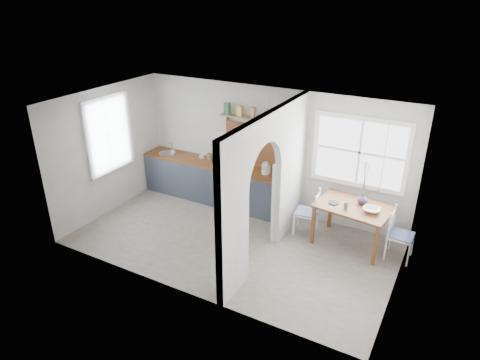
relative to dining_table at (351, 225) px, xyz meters
The scene contains 26 objects.
floor 2.21m from the dining_table, 153.18° to the right, with size 5.80×3.20×0.01m, color gray.
ceiling 3.09m from the dining_table, 153.18° to the right, with size 5.80×3.20×0.01m, color #B9B6AF.
walls 2.35m from the dining_table, 153.18° to the right, with size 5.81×3.21×2.60m.
partition 1.87m from the dining_table, 143.32° to the right, with size 0.12×3.20×2.60m.
kitchen_window 5.06m from the dining_table, 168.48° to the right, with size 0.10×1.16×1.50m, color white, non-canonical shape.
nook_window 1.34m from the dining_table, 103.35° to the left, with size 1.76×0.10×1.30m, color white, non-canonical shape.
counter 3.09m from the dining_table, behind, with size 3.50×0.60×0.90m.
sink 4.41m from the dining_table, behind, with size 0.40×0.40×0.02m, color silver.
backsplash 2.42m from the dining_table, 164.47° to the left, with size 1.65×0.03×0.90m, color brown.
shelf 2.72m from the dining_table, 166.60° to the left, with size 1.75×0.20×0.21m.
pendant_lamp 2.33m from the dining_table, behind, with size 0.26×0.26×0.16m, color beige.
utensil_rail 1.69m from the dining_table, behind, with size 0.02×0.02×0.50m, color silver.
dining_table is the anchor object (origin of this frame).
chair_left 0.87m from the dining_table, behind, with size 0.41×0.41×0.90m, color white, non-canonical shape.
chair_right 0.87m from the dining_table, ahead, with size 0.42×0.42×0.92m, color white, non-canonical shape.
kettle 2.03m from the dining_table, behind, with size 0.21×0.17×0.26m, color white, non-canonical shape.
mug_a 4.25m from the dining_table, behind, with size 0.10×0.10×0.09m, color white.
mug_b 3.53m from the dining_table, behind, with size 0.11×0.11×0.09m, color white.
knife_block 3.19m from the dining_table, behind, with size 0.11×0.15×0.24m, color #3B2715.
jar 3.36m from the dining_table, behind, with size 0.10×0.10×0.16m, color brown.
towel_magenta 1.36m from the dining_table, behind, with size 0.02×0.03×0.59m, color #D9135E.
towel_orange 1.37m from the dining_table, behind, with size 0.02×0.03×0.45m, color #BF6616.
bowl 0.55m from the dining_table, 11.48° to the right, with size 0.29×0.29×0.07m, color silver.
table_cup 0.48m from the dining_table, 124.22° to the right, with size 0.09×0.09×0.09m, color #4D7F54.
plate 0.54m from the dining_table, 168.24° to the right, with size 0.19×0.19×0.02m, color black.
vase 0.53m from the dining_table, 55.59° to the left, with size 0.19×0.19×0.19m, color #483450.
Camera 1 is at (3.39, -5.88, 4.38)m, focal length 32.00 mm.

